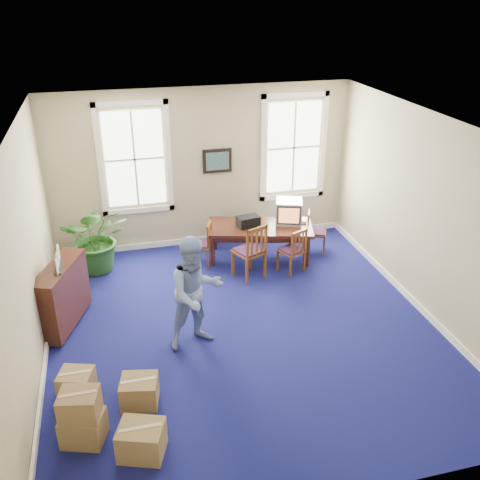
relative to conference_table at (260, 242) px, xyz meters
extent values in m
plane|color=navy|center=(-0.92, -2.25, -0.34)|extent=(6.50, 6.50, 0.00)
plane|color=white|center=(-0.92, -2.25, 2.86)|extent=(6.50, 6.50, 0.00)
plane|color=tan|center=(-0.92, 1.00, 1.26)|extent=(6.50, 0.00, 6.50)
plane|color=tan|center=(-0.92, -5.50, 1.26)|extent=(6.50, 0.00, 6.50)
plane|color=tan|center=(-3.92, -2.25, 1.26)|extent=(0.00, 6.50, 6.50)
plane|color=tan|center=(2.08, -2.25, 1.26)|extent=(0.00, 6.50, 6.50)
cube|color=white|center=(-0.92, 0.97, -0.28)|extent=(6.00, 0.04, 0.12)
cube|color=white|center=(-3.89, -2.25, -0.28)|extent=(0.04, 6.50, 0.12)
cube|color=white|center=(2.05, -2.25, -0.28)|extent=(0.04, 6.50, 0.12)
cube|color=white|center=(0.87, 0.00, 0.37)|extent=(0.24, 0.26, 0.05)
cube|color=black|center=(-0.23, 0.05, 0.45)|extent=(0.46, 0.34, 0.21)
imported|color=#768CBF|center=(-1.69, -2.44, 0.54)|extent=(1.00, 0.85, 1.76)
cube|color=#411C13|center=(-3.63, -1.46, 0.16)|extent=(0.79, 1.32, 1.00)
imported|color=#204D17|center=(-3.07, 0.28, 0.32)|extent=(1.30, 1.16, 1.33)
camera|label=1|loc=(-2.71, -9.03, 4.59)|focal=40.00mm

